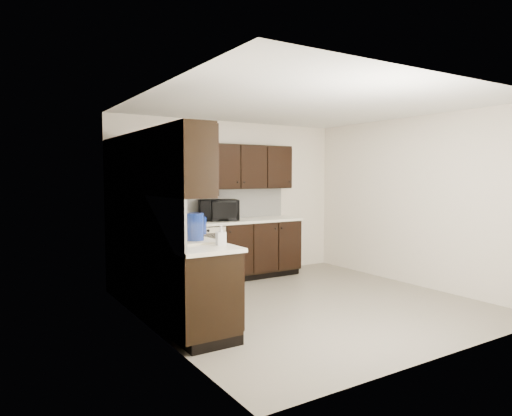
# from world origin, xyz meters

# --- Properties ---
(floor) EXTENTS (4.00, 4.00, 0.00)m
(floor) POSITION_xyz_m (0.00, 0.00, 0.00)
(floor) COLOR gray
(floor) RESTS_ON ground
(ceiling) EXTENTS (4.00, 4.00, 0.00)m
(ceiling) POSITION_xyz_m (0.00, 0.00, 2.50)
(ceiling) COLOR white
(ceiling) RESTS_ON wall_back
(wall_back) EXTENTS (4.00, 0.02, 2.50)m
(wall_back) POSITION_xyz_m (0.00, 2.00, 1.25)
(wall_back) COLOR beige
(wall_back) RESTS_ON floor
(wall_left) EXTENTS (0.02, 4.00, 2.50)m
(wall_left) POSITION_xyz_m (-2.00, 0.00, 1.25)
(wall_left) COLOR beige
(wall_left) RESTS_ON floor
(wall_right) EXTENTS (0.02, 4.00, 2.50)m
(wall_right) POSITION_xyz_m (2.00, 0.00, 1.25)
(wall_right) COLOR beige
(wall_right) RESTS_ON floor
(wall_front) EXTENTS (4.00, 0.02, 2.50)m
(wall_front) POSITION_xyz_m (0.00, -2.00, 1.25)
(wall_front) COLOR beige
(wall_front) RESTS_ON floor
(lower_cabinets) EXTENTS (3.00, 2.80, 0.90)m
(lower_cabinets) POSITION_xyz_m (-1.01, 1.11, 0.41)
(lower_cabinets) COLOR black
(lower_cabinets) RESTS_ON floor
(countertop) EXTENTS (3.03, 2.83, 0.04)m
(countertop) POSITION_xyz_m (-1.01, 1.11, 0.92)
(countertop) COLOR white
(countertop) RESTS_ON lower_cabinets
(backsplash) EXTENTS (3.00, 2.80, 0.48)m
(backsplash) POSITION_xyz_m (-1.22, 1.32, 1.18)
(backsplash) COLOR white
(backsplash) RESTS_ON countertop
(upper_cabinets) EXTENTS (3.00, 2.80, 0.70)m
(upper_cabinets) POSITION_xyz_m (-1.10, 1.20, 1.77)
(upper_cabinets) COLOR black
(upper_cabinets) RESTS_ON wall_back
(dishwasher) EXTENTS (0.58, 0.04, 0.78)m
(dishwasher) POSITION_xyz_m (-0.70, 1.41, 0.55)
(dishwasher) COLOR beige
(dishwasher) RESTS_ON lower_cabinets
(sink) EXTENTS (0.54, 0.82, 0.42)m
(sink) POSITION_xyz_m (-1.68, -0.01, 0.88)
(sink) COLOR beige
(sink) RESTS_ON countertop
(microwave) EXTENTS (0.68, 0.57, 0.32)m
(microwave) POSITION_xyz_m (-0.36, 1.72, 1.10)
(microwave) COLOR black
(microwave) RESTS_ON countertop
(soap_bottle_a) EXTENTS (0.10, 0.10, 0.20)m
(soap_bottle_a) POSITION_xyz_m (-1.49, -0.51, 1.04)
(soap_bottle_a) COLOR gray
(soap_bottle_a) RESTS_ON countertop
(soap_bottle_b) EXTENTS (0.10, 0.10, 0.23)m
(soap_bottle_b) POSITION_xyz_m (-1.87, 0.30, 1.05)
(soap_bottle_b) COLOR gray
(soap_bottle_b) RESTS_ON countertop
(toaster_oven) EXTENTS (0.36, 0.31, 0.20)m
(toaster_oven) POSITION_xyz_m (-1.47, 1.77, 1.04)
(toaster_oven) COLOR silver
(toaster_oven) RESTS_ON countertop
(storage_bin) EXTENTS (0.53, 0.40, 0.20)m
(storage_bin) POSITION_xyz_m (-1.71, 1.35, 1.04)
(storage_bin) COLOR white
(storage_bin) RESTS_ON countertop
(blue_pitcher) EXTENTS (0.22, 0.22, 0.30)m
(blue_pitcher) POSITION_xyz_m (-1.63, -0.19, 1.09)
(blue_pitcher) COLOR navy
(blue_pitcher) RESTS_ON countertop
(teal_tumbler) EXTENTS (0.11, 0.11, 0.21)m
(teal_tumbler) POSITION_xyz_m (-1.48, 1.22, 1.05)
(teal_tumbler) COLOR #0D9983
(teal_tumbler) RESTS_ON countertop
(paper_towel_roll) EXTENTS (0.19, 0.19, 0.32)m
(paper_towel_roll) POSITION_xyz_m (-1.60, 1.35, 1.10)
(paper_towel_roll) COLOR silver
(paper_towel_roll) RESTS_ON countertop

